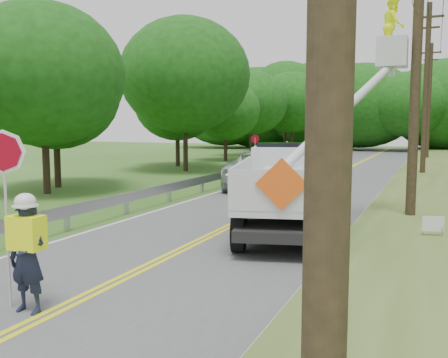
% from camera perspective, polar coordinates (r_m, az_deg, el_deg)
% --- Properties ---
extents(ground, '(140.00, 140.00, 0.00)m').
position_cam_1_polar(ground, '(9.58, -14.63, -12.58)').
color(ground, '#35571D').
rests_on(ground, ground).
extents(road, '(7.20, 96.00, 0.03)m').
position_cam_1_polar(road, '(22.08, 8.20, -1.78)').
color(road, '#505153').
rests_on(road, ground).
extents(guardrail, '(0.18, 48.00, 0.77)m').
position_cam_1_polar(guardrail, '(24.18, -0.45, 0.27)').
color(guardrail, '#A2A5AA').
rests_on(guardrail, ground).
extents(utility_poles, '(1.60, 43.30, 10.00)m').
position_cam_1_polar(utility_poles, '(24.26, 22.03, 11.00)').
color(utility_poles, '#2C2418').
rests_on(utility_poles, ground).
extents(treeline_left, '(10.30, 57.05, 10.63)m').
position_cam_1_polar(treeline_left, '(40.98, -0.04, 9.78)').
color(treeline_left, '#332319').
rests_on(treeline_left, ground).
extents(treeline_horizon, '(56.78, 14.45, 11.77)m').
position_cam_1_polar(treeline_horizon, '(63.95, 17.22, 8.12)').
color(treeline_horizon, '#164410').
rests_on(treeline_horizon, ground).
extents(flagger, '(1.13, 0.46, 2.97)m').
position_cam_1_polar(flagger, '(8.64, -21.85, -7.47)').
color(flagger, '#191E33').
rests_on(flagger, road).
extents(bucket_truck, '(5.02, 7.40, 6.88)m').
position_cam_1_polar(bucket_truck, '(15.30, 8.16, 0.58)').
color(bucket_truck, black).
rests_on(bucket_truck, road).
extents(suv_silver, '(4.43, 6.98, 1.79)m').
position_cam_1_polar(suv_silver, '(24.42, 4.10, 1.17)').
color(suv_silver, silver).
rests_on(suv_silver, road).
extents(suv_darkgrey, '(4.01, 5.93, 1.59)m').
position_cam_1_polar(suv_darkgrey, '(30.98, 9.73, 1.97)').
color(suv_darkgrey, '#34373C').
rests_on(suv_darkgrey, road).
extents(stop_sign_permanent, '(0.41, 0.38, 2.51)m').
position_cam_1_polar(stop_sign_permanent, '(30.00, 3.60, 3.53)').
color(stop_sign_permanent, '#A2A5AA').
rests_on(stop_sign_permanent, ground).
extents(yard_sign, '(0.53, 0.21, 0.79)m').
position_cam_1_polar(yard_sign, '(13.46, 22.99, -4.92)').
color(yard_sign, white).
rests_on(yard_sign, ground).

